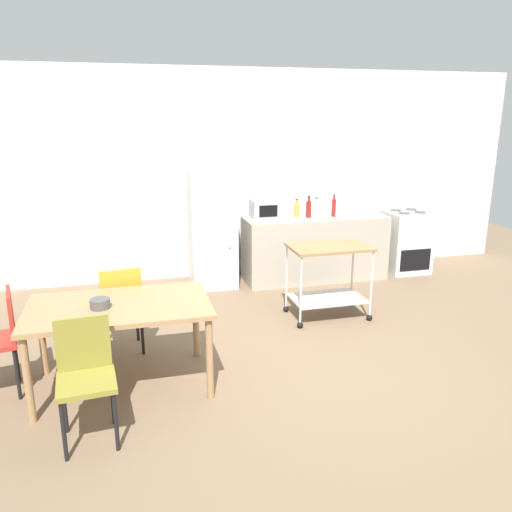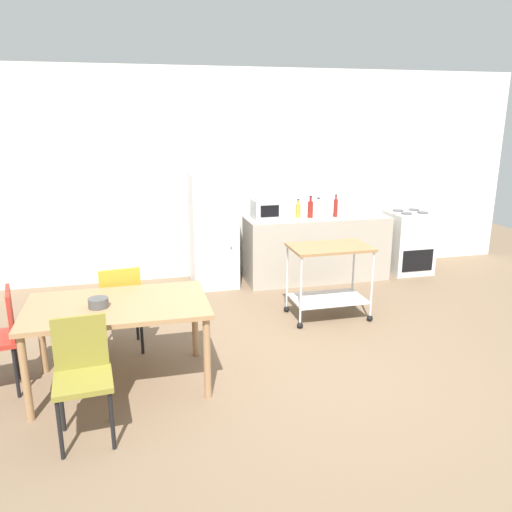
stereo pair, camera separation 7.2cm
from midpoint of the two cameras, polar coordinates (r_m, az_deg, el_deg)
The scene contains 15 objects.
ground_plane at distance 4.82m, azimuth 7.20°, elevation -12.71°, with size 12.00×12.00×0.00m, color brown.
back_wall at distance 7.35m, azimuth -1.79°, elevation 9.15°, with size 8.40×0.12×2.90m, color silver.
kitchen_counter at distance 7.23m, azimuth 6.32°, elevation 0.89°, with size 2.00×0.64×0.90m, color #A89E8E.
dining_table at distance 4.43m, azimuth -15.55°, elevation -6.22°, with size 1.50×0.90×0.75m.
chair_olive at distance 3.89m, azimuth -19.13°, elevation -12.21°, with size 0.43×0.43×0.89m.
chair_mustard at distance 5.09m, azimuth -15.32°, elevation -5.15°, with size 0.44×0.44×0.89m.
stove_oven at distance 7.87m, azimuth 16.19°, elevation 1.59°, with size 0.60×0.61×0.92m.
refrigerator at distance 6.87m, azimuth -5.28°, elevation 2.93°, with size 0.60×0.63×1.55m.
kitchen_cart at distance 5.84m, azimuth 7.80°, elevation -1.48°, with size 0.91×0.57×0.85m.
microwave at distance 6.98m, azimuth 1.02°, elevation 5.33°, with size 0.46×0.35×0.26m.
bottle_soy_sauce at distance 7.07m, azimuth 4.27°, elevation 5.18°, with size 0.07×0.07×0.25m.
bottle_hot_sauce at distance 7.07m, azimuth 5.65°, elevation 5.31°, with size 0.07×0.07×0.30m.
bottle_soda at distance 7.20m, azimuth 6.51°, elevation 5.38°, with size 0.08×0.08×0.26m.
bottle_wine at distance 7.17m, azimuth 8.45°, elevation 5.44°, with size 0.06×0.06×0.31m.
fruit_bowl at distance 4.35m, azimuth -17.58°, elevation -5.12°, with size 0.16×0.16×0.08m, color #4C4C4C.
Camera 1 is at (-1.68, -3.91, 2.28)m, focal length 35.60 mm.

